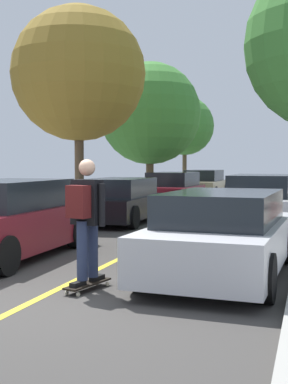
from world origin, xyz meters
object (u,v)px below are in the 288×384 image
parked_car_right_near (261,202)px  street_tree_left_far (185,126)px  street_tree_left_nearest (79,74)px  skateboard (88,284)px  parked_car_right_nearest (223,234)px  street_tree_left_near (150,114)px  parked_car_left_far (173,190)px  skateboarder (86,213)px  parked_car_left_near (120,201)px  parked_car_left_nearest (6,220)px  parked_car_left_farthest (204,184)px

parked_car_right_near → street_tree_left_far: (-5.81, 15.01, 3.25)m
street_tree_left_nearest → skateboard: 10.57m
parked_car_right_nearest → street_tree_left_near: (-5.81, 14.64, 3.39)m
parked_car_left_far → skateboard: size_ratio=4.84×
street_tree_left_nearest → skateboarder: (4.18, -8.63, -3.53)m
parked_car_left_near → skateboarder: skateboarder is taller
parked_car_left_nearest → street_tree_left_near: size_ratio=0.68×
parked_car_left_near → skateboard: size_ratio=4.82×
parked_car_left_near → parked_car_left_farthest: size_ratio=0.96×
parked_car_left_near → street_tree_left_nearest: 4.38m
parked_car_right_near → parked_car_left_far: bearing=124.6°
parked_car_left_nearest → parked_car_left_far: 12.05m
parked_car_left_far → parked_car_left_nearest: bearing=-90.0°
parked_car_left_far → street_tree_left_nearest: size_ratio=0.64×
parked_car_left_farthest → parked_car_right_near: size_ratio=0.98×
parked_car_left_farthest → skateboard: size_ratio=5.03×
parked_car_left_farthest → skateboarder: size_ratio=2.55×
parked_car_left_nearest → parked_car_left_far: bearing=90.0°
street_tree_left_nearest → skateboard: street_tree_left_nearest is taller
street_tree_left_near → skateboard: 17.14m
parked_car_right_nearest → skateboard: size_ratio=4.88×
street_tree_left_far → parked_car_right_nearest: bearing=-74.8°
parked_car_left_far → parked_car_right_near: bearing=-55.4°
parked_car_right_near → street_tree_left_nearest: size_ratio=0.68×
parked_car_left_farthest → skateboarder: (2.46, -20.22, 0.37)m
street_tree_left_nearest → street_tree_left_far: bearing=90.0°
parked_car_left_nearest → parked_car_right_nearest: bearing=-4.1°
parked_car_left_nearest → street_tree_left_far: (-1.72, 21.12, 3.24)m
parked_car_left_near → street_tree_left_near: (-1.72, 8.36, 3.39)m
parked_car_right_near → street_tree_left_nearest: (-5.81, 0.69, 3.90)m
parked_car_left_far → parked_car_left_farthest: 6.34m
parked_car_left_farthest → parked_car_right_nearest: size_ratio=1.03×
street_tree_left_far → skateboard: bearing=-79.6°
street_tree_left_near → skateboarder: size_ratio=3.65×
street_tree_left_nearest → parked_car_right_nearest: bearing=-50.6°
parked_car_right_near → skateboard: size_ratio=5.15×
parked_car_right_nearest → parked_car_right_near: size_ratio=0.95×
parked_car_right_nearest → street_tree_left_nearest: bearing=129.4°
parked_car_right_nearest → street_tree_left_near: size_ratio=0.68×
street_tree_left_far → skateboarder: street_tree_left_far is taller
parked_car_right_nearest → street_tree_left_far: (-5.81, 21.41, 3.30)m
parked_car_left_near → skateboard: parked_car_left_near is taller
parked_car_left_nearest → parked_car_left_far: parked_car_left_nearest is taller
street_tree_left_far → skateboard: street_tree_left_far is taller
parked_car_left_far → skateboard: 14.08m
parked_car_left_nearest → skateboard: (2.47, -1.80, -0.62)m
street_tree_left_nearest → skateboarder: 10.22m
parked_car_right_near → street_tree_left_near: 10.62m
parked_car_left_near → parked_car_left_far: parked_car_left_far is taller
parked_car_left_nearest → parked_car_left_near: size_ratio=1.01×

